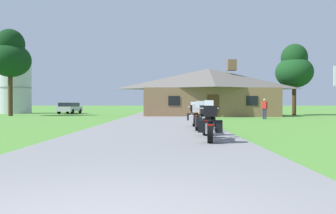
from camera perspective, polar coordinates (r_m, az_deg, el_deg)
name	(u,v)px	position (r m, az deg, el deg)	size (l,w,h in m)	color
ground_plane	(159,122)	(22.86, -1.61, -2.56)	(500.00, 500.00, 0.00)	#4C8433
asphalt_driveway	(158,123)	(20.86, -1.77, -2.77)	(6.40, 80.00, 0.06)	slate
motorcycle_white_nearest_to_camera	(210,124)	(10.29, 7.35, -2.92)	(0.84, 2.08, 1.30)	black
motorcycle_orange_second_in_row	(204,120)	(12.64, 6.28, -2.29)	(0.73, 2.08, 1.30)	black
motorcycle_blue_third_in_row	(198,118)	(14.78, 5.32, -1.88)	(0.92, 2.08, 1.30)	black
motorcycle_silver_farthest_in_row	(194,116)	(17.45, 4.59, -1.51)	(0.78, 2.08, 1.30)	black
stone_lodge	(209,91)	(34.21, 7.22, 2.72)	(13.95, 6.63, 5.83)	brown
bystander_red_shirt_near_lodge	(265,108)	(27.49, 16.57, -0.12)	(0.42, 0.41, 1.67)	navy
tree_right_of_lodge	(294,68)	(38.98, 21.25, 6.35)	(4.06, 4.06, 7.90)	#422D19
tree_left_far	(11,56)	(37.64, -25.83, 8.10)	(4.11, 4.11, 8.95)	#422D19
metal_silo_distant	(15,84)	(47.19, -25.18, 3.70)	(4.20, 4.20, 7.75)	#B2B7BC
parked_silver_suv_far_left	(70,108)	(43.28, -16.78, -0.10)	(2.10, 4.69, 1.40)	#ADAFB7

